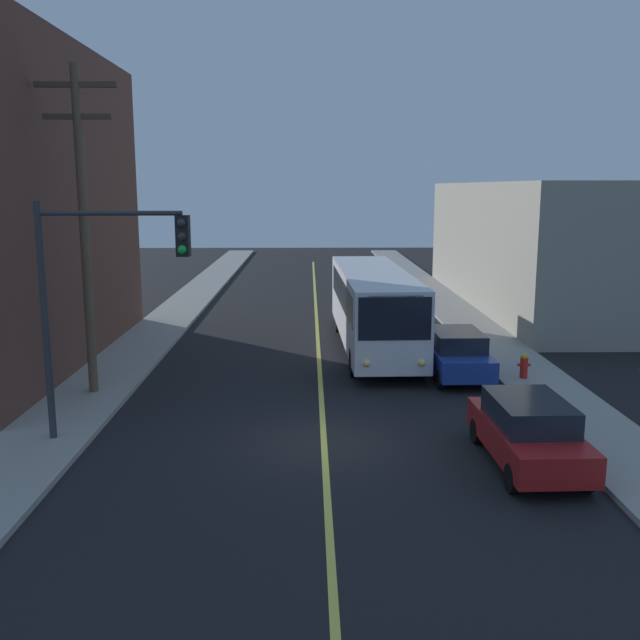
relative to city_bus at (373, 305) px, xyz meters
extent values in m
plane|color=black|center=(-2.20, -10.73, -1.82)|extent=(120.00, 120.00, 0.00)
cube|color=gray|center=(-9.45, -0.73, -1.74)|extent=(2.50, 90.00, 0.15)
cube|color=gray|center=(5.05, -0.73, -1.74)|extent=(2.50, 90.00, 0.15)
cube|color=#D8CC4C|center=(-2.20, 4.27, -1.81)|extent=(0.16, 60.00, 0.01)
cube|color=black|center=(-10.74, -2.09, -0.22)|extent=(0.06, 11.37, 1.30)
cube|color=black|center=(-10.74, -2.09, 2.98)|extent=(0.06, 11.37, 1.30)
cube|color=black|center=(-10.74, -2.09, 6.18)|extent=(0.06, 11.37, 1.30)
cube|color=gray|center=(12.30, 10.80, 1.55)|extent=(12.00, 23.12, 6.73)
cube|color=black|center=(6.34, 10.80, -0.22)|extent=(0.06, 16.19, 1.30)
cube|color=black|center=(6.34, 10.80, 2.98)|extent=(0.06, 16.19, 1.30)
cube|color=silver|center=(0.00, 0.01, 0.01)|extent=(2.87, 12.06, 2.75)
cube|color=black|center=(0.16, -5.96, 0.53)|extent=(2.35, 0.14, 1.40)
cube|color=black|center=(-0.16, 5.99, 0.63)|extent=(2.30, 0.14, 1.10)
cube|color=black|center=(-1.25, -0.02, 0.53)|extent=(0.33, 10.20, 1.10)
cube|color=black|center=(1.25, 0.05, 0.53)|extent=(0.33, 10.20, 1.10)
cube|color=orange|center=(0.16, -5.95, 1.13)|extent=(1.79, 0.11, 0.30)
sphere|color=#F9D872|center=(-0.73, -6.03, -0.92)|extent=(0.24, 0.24, 0.24)
sphere|color=#F9D872|center=(1.05, -5.98, -0.92)|extent=(0.24, 0.24, 0.24)
cylinder|color=black|center=(-1.01, -4.22, -1.32)|extent=(0.33, 1.01, 1.00)
cylinder|color=black|center=(1.24, -4.16, -1.32)|extent=(0.33, 1.01, 1.00)
cylinder|color=black|center=(-1.22, 3.48, -1.32)|extent=(0.33, 1.01, 1.00)
cylinder|color=black|center=(1.03, 3.54, -1.32)|extent=(0.33, 1.01, 1.00)
cube|color=maroon|center=(2.56, -12.34, -1.15)|extent=(1.90, 4.44, 0.70)
cube|color=black|center=(2.56, -12.34, -0.50)|extent=(1.68, 2.50, 0.60)
cylinder|color=black|center=(1.80, -13.85, -1.50)|extent=(0.23, 0.64, 0.64)
cylinder|color=black|center=(3.40, -13.82, -1.50)|extent=(0.23, 0.64, 0.64)
cylinder|color=black|center=(1.73, -10.86, -1.50)|extent=(0.23, 0.64, 0.64)
cylinder|color=black|center=(3.33, -10.82, -1.50)|extent=(0.23, 0.64, 0.64)
cube|color=navy|center=(2.51, -4.36, -1.15)|extent=(1.84, 4.42, 0.70)
cube|color=black|center=(2.51, -4.36, -0.50)|extent=(1.64, 2.48, 0.60)
cylinder|color=black|center=(1.72, -5.86, -1.50)|extent=(0.23, 0.64, 0.64)
cylinder|color=black|center=(3.32, -5.85, -1.50)|extent=(0.23, 0.64, 0.64)
cylinder|color=black|center=(1.70, -2.86, -1.50)|extent=(0.23, 0.64, 0.64)
cylinder|color=black|center=(3.30, -2.85, -1.50)|extent=(0.23, 0.64, 0.64)
cylinder|color=brown|center=(-9.37, -6.46, 3.26)|extent=(0.28, 0.28, 9.86)
cube|color=#4C3D2D|center=(-9.37, -6.46, 7.60)|extent=(2.40, 0.16, 0.16)
cube|color=#4C3D2D|center=(-9.37, -6.46, 6.70)|extent=(2.00, 0.16, 0.16)
cylinder|color=#2D2D33|center=(-9.15, -10.68, 1.33)|extent=(0.18, 0.18, 6.00)
cylinder|color=#2D2D33|center=(-7.40, -10.68, 4.03)|extent=(3.50, 0.12, 0.12)
cube|color=black|center=(-5.65, -10.68, 3.48)|extent=(0.32, 0.36, 1.00)
sphere|color=#2D2D2D|center=(-5.65, -10.87, 3.80)|extent=(0.22, 0.22, 0.22)
sphere|color=#2D2D2D|center=(-5.65, -10.87, 3.48)|extent=(0.22, 0.22, 0.22)
sphere|color=green|center=(-5.65, -10.87, 3.16)|extent=(0.22, 0.22, 0.22)
cylinder|color=red|center=(4.65, -5.11, -1.32)|extent=(0.26, 0.26, 0.70)
sphere|color=gold|center=(4.65, -5.11, -0.95)|extent=(0.24, 0.24, 0.24)
cylinder|color=red|center=(4.49, -5.11, -1.22)|extent=(0.12, 0.10, 0.10)
cylinder|color=red|center=(4.81, -5.11, -1.22)|extent=(0.12, 0.10, 0.10)
camera|label=1|loc=(-2.57, -28.11, 4.65)|focal=39.80mm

